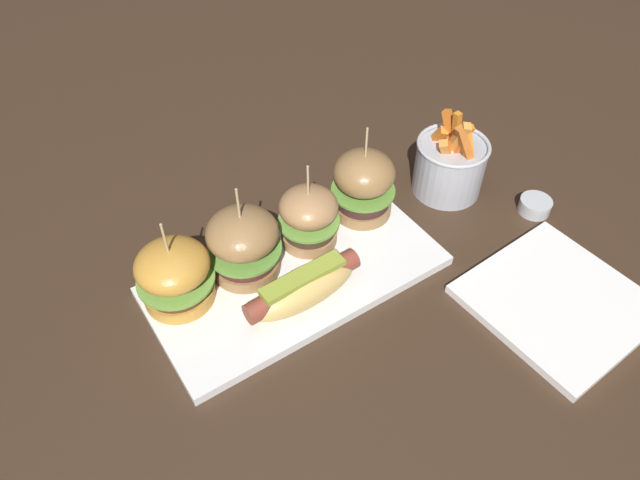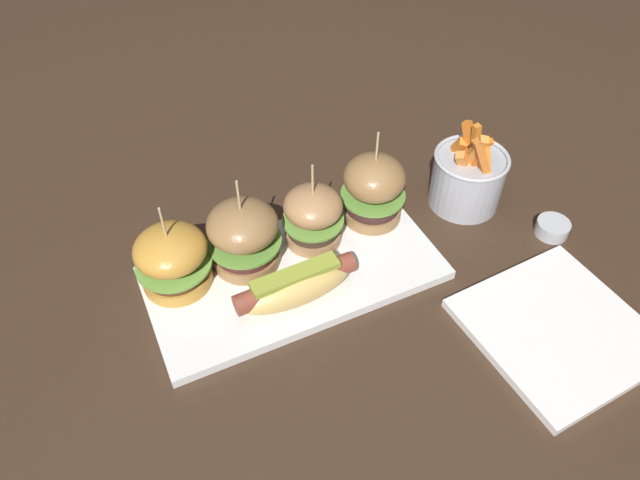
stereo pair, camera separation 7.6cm
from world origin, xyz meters
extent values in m
plane|color=#382619|center=(0.00, 0.00, 0.00)|extent=(3.00, 3.00, 0.00)
cube|color=white|center=(0.00, 0.00, 0.01)|extent=(0.39, 0.19, 0.01)
ellipsoid|color=#D8B05F|center=(-0.02, -0.04, 0.04)|extent=(0.16, 0.06, 0.05)
cylinder|color=brown|center=(-0.02, -0.04, 0.04)|extent=(0.16, 0.03, 0.03)
cube|color=olive|center=(-0.02, -0.04, 0.06)|extent=(0.12, 0.03, 0.01)
cylinder|color=#C48833|center=(-0.15, 0.05, 0.02)|extent=(0.09, 0.09, 0.02)
cylinder|color=#4C2E1A|center=(-0.15, 0.05, 0.04)|extent=(0.08, 0.08, 0.01)
cylinder|color=#6B9E3D|center=(-0.15, 0.05, 0.05)|extent=(0.10, 0.10, 0.00)
ellipsoid|color=#C48833|center=(-0.15, 0.05, 0.08)|extent=(0.09, 0.09, 0.05)
cylinder|color=tan|center=(-0.15, 0.05, 0.11)|extent=(0.00, 0.00, 0.06)
cylinder|color=olive|center=(-0.05, 0.04, 0.02)|extent=(0.09, 0.09, 0.02)
cylinder|color=#482120|center=(-0.05, 0.04, 0.04)|extent=(0.08, 0.08, 0.02)
cylinder|color=#609338|center=(-0.05, 0.04, 0.05)|extent=(0.10, 0.10, 0.00)
ellipsoid|color=olive|center=(-0.05, 0.04, 0.08)|extent=(0.09, 0.09, 0.06)
cylinder|color=tan|center=(-0.05, 0.04, 0.12)|extent=(0.00, 0.00, 0.06)
cylinder|color=#A5774B|center=(0.05, 0.04, 0.02)|extent=(0.08, 0.08, 0.02)
cylinder|color=#3C2C1E|center=(0.05, 0.04, 0.04)|extent=(0.07, 0.07, 0.02)
cylinder|color=#6B9E3D|center=(0.05, 0.04, 0.05)|extent=(0.09, 0.09, 0.00)
ellipsoid|color=#A5774B|center=(0.05, 0.04, 0.08)|extent=(0.08, 0.08, 0.05)
cylinder|color=tan|center=(0.05, 0.04, 0.12)|extent=(0.00, 0.00, 0.06)
cylinder|color=olive|center=(0.15, 0.05, 0.02)|extent=(0.09, 0.09, 0.02)
cylinder|color=#3A201E|center=(0.15, 0.05, 0.04)|extent=(0.08, 0.08, 0.02)
cylinder|color=#609338|center=(0.15, 0.05, 0.05)|extent=(0.09, 0.09, 0.00)
ellipsoid|color=olive|center=(0.15, 0.05, 0.09)|extent=(0.09, 0.09, 0.06)
cylinder|color=tan|center=(0.15, 0.05, 0.13)|extent=(0.00, 0.00, 0.06)
cylinder|color=#A8AAB2|center=(0.30, 0.03, 0.04)|extent=(0.11, 0.11, 0.08)
torus|color=#B7BABF|center=(0.30, 0.03, 0.08)|extent=(0.11, 0.11, 0.01)
cube|color=orange|center=(0.30, 0.04, 0.09)|extent=(0.02, 0.04, 0.09)
cube|color=orange|center=(0.29, 0.02, 0.10)|extent=(0.02, 0.06, 0.09)
cube|color=orange|center=(0.28, 0.03, 0.08)|extent=(0.04, 0.02, 0.06)
cube|color=orange|center=(0.30, 0.03, 0.09)|extent=(0.02, 0.01, 0.09)
cube|color=orange|center=(0.30, 0.00, 0.08)|extent=(0.02, 0.04, 0.07)
cube|color=orange|center=(0.29, 0.06, 0.08)|extent=(0.02, 0.05, 0.06)
cube|color=orange|center=(0.29, 0.02, 0.08)|extent=(0.02, 0.04, 0.06)
cube|color=orange|center=(0.30, 0.03, 0.09)|extent=(0.03, 0.04, 0.08)
cube|color=orange|center=(0.31, 0.04, 0.08)|extent=(0.01, 0.03, 0.07)
cube|color=orange|center=(0.29, 0.00, 0.09)|extent=(0.04, 0.03, 0.09)
cube|color=orange|center=(0.30, 0.03, 0.08)|extent=(0.05, 0.03, 0.07)
cylinder|color=#B7BABF|center=(0.37, -0.08, 0.01)|extent=(0.05, 0.05, 0.02)
cylinder|color=#9E3323|center=(0.37, -0.08, 0.02)|extent=(0.04, 0.04, 0.00)
cube|color=white|center=(0.26, -0.22, 0.01)|extent=(0.21, 0.21, 0.01)
camera|label=1|loc=(-0.26, -0.44, 0.60)|focal=32.64mm
camera|label=2|loc=(-0.19, -0.48, 0.60)|focal=32.64mm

